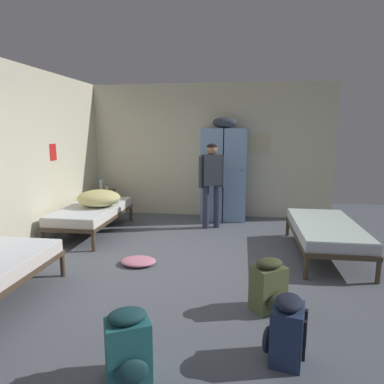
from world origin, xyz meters
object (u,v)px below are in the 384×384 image
(clothes_pile_pink, at_px, (138,261))
(locker_bank, at_px, (224,172))
(backpack_teal, at_px, (128,347))
(shelf_unit, at_px, (105,200))
(backpack_navy, at_px, (286,330))
(bed_left_rear, at_px, (92,212))
(bedding_heap, at_px, (99,198))
(person_traveler, at_px, (212,178))
(bed_right, at_px, (326,230))
(lotion_bottle, at_px, (107,187))
(backpack_olive, at_px, (269,286))
(water_bottle, at_px, (101,184))

(clothes_pile_pink, bearing_deg, locker_bank, 69.12)
(backpack_teal, bearing_deg, shelf_unit, 113.66)
(locker_bank, bearing_deg, backpack_navy, -80.57)
(backpack_teal, bearing_deg, clothes_pile_pink, 104.98)
(bed_left_rear, relative_size, backpack_navy, 3.45)
(backpack_navy, bearing_deg, clothes_pile_pink, 134.29)
(bed_left_rear, relative_size, bedding_heap, 2.51)
(person_traveler, bearing_deg, clothes_pile_pink, -112.82)
(bed_right, distance_m, backpack_teal, 3.56)
(lotion_bottle, relative_size, backpack_navy, 0.23)
(lotion_bottle, height_order, clothes_pile_pink, lotion_bottle)
(bedding_heap, distance_m, backpack_olive, 3.68)
(bed_right, height_order, water_bottle, water_bottle)
(water_bottle, bearing_deg, backpack_olive, -47.78)
(shelf_unit, relative_size, clothes_pile_pink, 1.17)
(bedding_heap, bearing_deg, locker_bank, 31.58)
(locker_bank, distance_m, bedding_heap, 2.52)
(shelf_unit, bearing_deg, bed_right, -23.97)
(locker_bank, bearing_deg, bedding_heap, -148.42)
(bed_left_rear, distance_m, water_bottle, 1.33)
(bedding_heap, distance_m, backpack_teal, 3.95)
(bed_right, relative_size, person_traveler, 1.20)
(shelf_unit, relative_size, bed_left_rear, 0.30)
(backpack_navy, bearing_deg, lotion_bottle, 126.35)
(person_traveler, xyz_separation_m, backpack_teal, (-0.24, -4.16, -0.69))
(backpack_olive, bearing_deg, locker_bank, 100.29)
(shelf_unit, height_order, bed_right, shelf_unit)
(locker_bank, height_order, shelf_unit, locker_bank)
(water_bottle, bearing_deg, bed_left_rear, -75.24)
(bed_right, distance_m, water_bottle, 4.59)
(lotion_bottle, bearing_deg, bed_left_rear, -81.42)
(locker_bank, xyz_separation_m, bed_right, (1.60, -1.92, -0.59))
(clothes_pile_pink, bearing_deg, backpack_olive, -30.88)
(person_traveler, xyz_separation_m, water_bottle, (-2.41, 0.62, -0.27))
(water_bottle, height_order, backpack_teal, water_bottle)
(shelf_unit, relative_size, bedding_heap, 0.75)
(person_traveler, relative_size, backpack_navy, 2.87)
(person_traveler, distance_m, clothes_pile_pink, 2.32)
(person_traveler, height_order, lotion_bottle, person_traveler)
(lotion_bottle, xyz_separation_m, clothes_pile_pink, (1.43, -2.53, -0.58))
(bed_right, height_order, backpack_navy, backpack_navy)
(clothes_pile_pink, bearing_deg, person_traveler, 67.18)
(bed_right, height_order, clothes_pile_pink, bed_right)
(backpack_olive, bearing_deg, bedding_heap, 139.76)
(backpack_olive, bearing_deg, water_bottle, 132.22)
(shelf_unit, distance_m, lotion_bottle, 0.29)
(bedding_heap, xyz_separation_m, person_traveler, (1.94, 0.61, 0.32))
(bed_left_rear, relative_size, lotion_bottle, 14.77)
(locker_bank, xyz_separation_m, lotion_bottle, (-2.45, -0.13, -0.34))
(bed_right, distance_m, lotion_bottle, 4.43)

